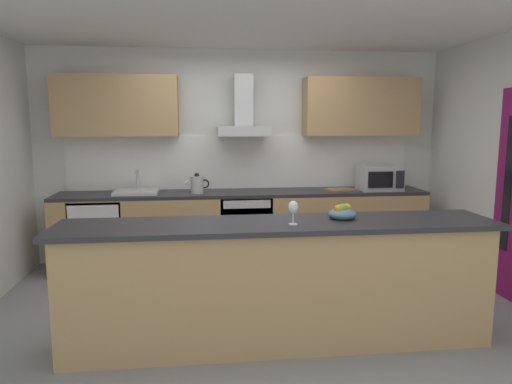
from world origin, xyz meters
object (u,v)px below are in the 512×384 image
sink (137,191)px  chopping_board (340,190)px  range_hood (243,117)px  microwave (380,178)px  wine_glass (293,208)px  refrigerator (100,235)px  fruit_bowl (342,213)px  oven (245,228)px  kettle (197,184)px

sink → chopping_board: size_ratio=1.47×
sink → range_hood: bearing=5.4°
microwave → chopping_board: 0.51m
range_hood → wine_glass: bearing=-86.1°
microwave → sink: (-2.91, 0.04, -0.12)m
refrigerator → fruit_bowl: (2.28, -1.98, 0.59)m
oven → microwave: (1.65, -0.03, 0.59)m
range_hood → fruit_bowl: size_ratio=3.27×
sink → chopping_board: (2.43, -0.03, -0.02)m
refrigerator → wine_glass: size_ratio=4.78×
sink → wine_glass: 2.59m
microwave → chopping_board: (-0.49, 0.00, -0.14)m
oven → kettle: size_ratio=2.77×
refrigerator → kettle: (1.13, -0.03, 0.58)m
microwave → range_hood: 1.82m
oven → range_hood: size_ratio=1.11×
microwave → sink: 2.92m
oven → refrigerator: size_ratio=0.94×
refrigerator → range_hood: bearing=4.5°
microwave → range_hood: bearing=174.6°
refrigerator → chopping_board: size_ratio=2.50×
kettle → wine_glass: size_ratio=1.62×
range_hood → chopping_board: bearing=-7.5°
wine_glass → microwave: bearing=54.8°
sink → chopping_board: bearing=-0.8°
refrigerator → range_hood: (1.69, 0.13, 1.36)m
sink → kettle: sink is taller
kettle → chopping_board: kettle is taller
microwave → sink: microwave is taller
sink → chopping_board: 2.43m
refrigerator → fruit_bowl: 3.08m
oven → wine_glass: wine_glass is taller
wine_glass → fruit_bowl: size_ratio=0.81×
sink → microwave: bearing=-0.8°
refrigerator → kettle: bearing=-1.6°
refrigerator → sink: sink is taller
kettle → range_hood: size_ratio=0.40×
wine_glass → chopping_board: 2.36m
refrigerator → sink: 0.66m
fruit_bowl → sink: bearing=132.7°
sink → wine_glass: sink is taller
range_hood → fruit_bowl: range_hood is taller
oven → sink: (-1.26, 0.01, 0.47)m
oven → chopping_board: (1.16, -0.02, 0.45)m
kettle → fruit_bowl: kettle is taller
oven → refrigerator: 1.69m
kettle → chopping_board: (1.73, 0.01, -0.09)m
oven → kettle: kettle is taller
microwave → wine_glass: 2.60m
oven → fruit_bowl: size_ratio=3.64×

